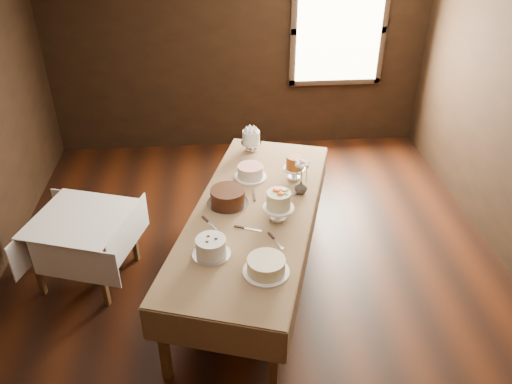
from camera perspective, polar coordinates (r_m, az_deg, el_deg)
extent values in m
cube|color=black|center=(5.00, 0.19, -10.45)|extent=(5.00, 6.00, 0.01)
cube|color=black|center=(6.95, -1.96, 15.74)|extent=(5.00, 0.02, 2.80)
cube|color=#FFEABF|center=(7.01, 9.21, 17.24)|extent=(1.10, 0.05, 1.30)
cube|color=#4D3017|center=(4.08, -10.22, -16.21)|extent=(0.08, 0.08, 0.75)
cube|color=#4D3017|center=(5.90, -1.67, 1.58)|extent=(0.08, 0.08, 0.75)
cube|color=#4D3017|center=(3.91, 2.01, -18.43)|extent=(0.08, 0.08, 0.75)
cube|color=#4D3017|center=(5.78, 6.50, 0.65)|extent=(0.08, 0.08, 0.75)
cube|color=#4D3017|center=(4.58, -0.26, -2.34)|extent=(1.69, 2.77, 0.04)
cube|color=#9B7854|center=(4.56, -0.26, -2.07)|extent=(1.77, 2.85, 0.01)
cube|color=#4D3017|center=(5.13, -23.17, -7.64)|extent=(0.06, 0.06, 0.65)
cube|color=#4D3017|center=(5.54, -19.59, -3.49)|extent=(0.06, 0.06, 0.65)
cube|color=#4D3017|center=(4.81, -16.67, -9.09)|extent=(0.06, 0.06, 0.65)
cube|color=#4D3017|center=(5.25, -13.45, -4.55)|extent=(0.06, 0.06, 0.65)
cube|color=#4D3017|center=(4.97, -18.91, -2.99)|extent=(0.95, 0.95, 0.04)
cube|color=white|center=(4.95, -18.96, -2.75)|extent=(1.05, 1.05, 0.01)
cylinder|color=silver|center=(5.50, -0.54, 5.16)|extent=(0.22, 0.22, 0.11)
cylinder|color=silver|center=(5.45, -0.55, 6.26)|extent=(0.22, 0.22, 0.13)
cylinder|color=white|center=(5.03, -0.62, 1.70)|extent=(0.31, 0.31, 0.01)
cylinder|color=silver|center=(5.00, -0.62, 2.27)|extent=(0.34, 0.34, 0.10)
cylinder|color=white|center=(5.00, 4.26, 2.15)|extent=(0.22, 0.22, 0.13)
cylinder|color=#A64B17|center=(4.94, 4.32, 3.42)|extent=(0.23, 0.23, 0.13)
cylinder|color=silver|center=(4.65, -3.12, -1.23)|extent=(0.38, 0.38, 0.01)
cylinder|color=#3C1B0C|center=(4.61, -3.15, -0.47)|extent=(0.41, 0.41, 0.13)
cylinder|color=white|center=(4.42, 2.49, -2.26)|extent=(0.27, 0.27, 0.13)
cylinder|color=#EFECB3|center=(4.35, 2.53, -0.76)|extent=(0.23, 0.23, 0.15)
cylinder|color=silver|center=(4.08, -4.96, -6.89)|extent=(0.30, 0.30, 0.01)
cylinder|color=silver|center=(4.03, -5.01, -6.05)|extent=(0.34, 0.34, 0.14)
cylinder|color=white|center=(3.91, 1.13, -8.81)|extent=(0.36, 0.36, 0.01)
cylinder|color=#F9ECC0|center=(3.87, 1.14, -8.13)|extent=(0.39, 0.39, 0.11)
cube|color=silver|center=(4.32, -0.34, -4.18)|extent=(0.23, 0.11, 0.01)
cube|color=silver|center=(4.17, 2.49, -5.77)|extent=(0.12, 0.23, 0.01)
cube|color=silver|center=(4.81, -0.27, 0.08)|extent=(0.03, 0.24, 0.01)
cube|color=silver|center=(4.78, 4.41, -0.30)|extent=(0.23, 0.13, 0.01)
cube|color=silver|center=(4.38, -4.85, -3.77)|extent=(0.15, 0.22, 0.01)
imported|color=#2D2823|center=(4.78, 5.01, 0.55)|extent=(0.17, 0.17, 0.13)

